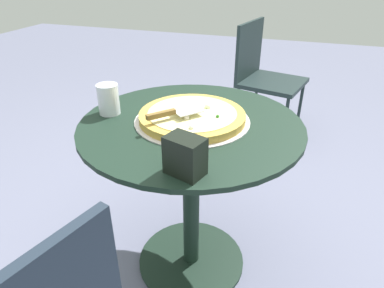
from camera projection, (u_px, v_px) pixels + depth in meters
name	position (u px, v px, depth m)	size (l,w,h in m)	color
ground_plane	(191.00, 260.00, 1.62)	(10.00, 10.00, 0.00)	slate
patio_table	(191.00, 171.00, 1.37)	(0.84, 0.84, 0.73)	black
pizza_on_tray	(192.00, 117.00, 1.27)	(0.43, 0.43, 0.05)	silver
pizza_server	(174.00, 112.00, 1.20)	(0.19, 0.17, 0.02)	silver
drinking_cup	(108.00, 99.00, 1.31)	(0.08, 0.08, 0.12)	silver
napkin_dispenser	(185.00, 156.00, 0.94)	(0.11, 0.07, 0.11)	black
patio_chair_near	(263.00, 72.00, 2.55)	(0.52, 0.52, 0.86)	#1C2A2B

